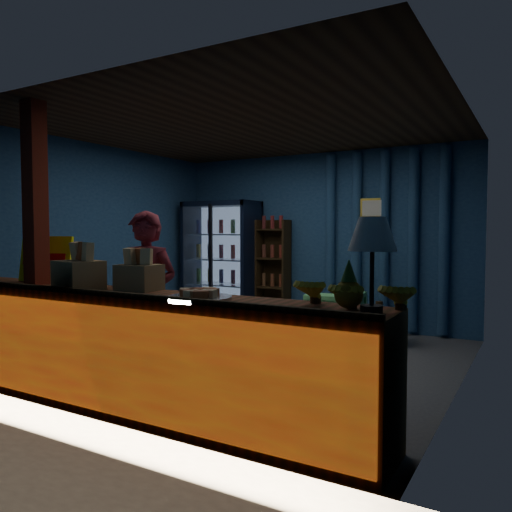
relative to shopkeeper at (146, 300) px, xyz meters
The scene contains 18 objects.
ground 1.66m from the shopkeeper, 83.47° to the left, with size 4.60×4.60×0.00m, color #515154.
room_walls 1.63m from the shopkeeper, 83.47° to the left, with size 4.60×4.60×4.60m.
counter 0.60m from the shopkeeper, 70.78° to the right, with size 4.40×0.57×0.99m.
support_post 1.11m from the shopkeeper, 152.43° to the right, with size 0.16×0.16×2.60m, color maroon.
beverage_cooler 3.63m from the shopkeeper, 112.44° to the left, with size 1.20×0.62×1.90m.
bottle_shelf 3.54m from the shopkeeper, 98.71° to the left, with size 0.50×0.28×1.60m.
curtain_folds 3.79m from the shopkeeper, 71.97° to the left, with size 1.74×0.14×2.50m.
framed_picture 3.80m from the shopkeeper, 73.98° to the left, with size 0.36×0.04×0.28m.
shopkeeper is the anchor object (origin of this frame).
green_chair 2.91m from the shopkeeper, 74.52° to the left, with size 0.69×0.71×0.64m, color #63C76C.
side_table 3.15m from the shopkeeper, 64.64° to the left, with size 0.57×0.47×0.54m.
yellow_sign 1.11m from the shopkeeper, 165.12° to the right, with size 0.55×0.25×0.44m.
snack_box_left 0.65m from the shopkeeper, 115.13° to the right, with size 0.43×0.38×0.39m.
snack_box_centre 0.47m from the shopkeeper, 55.49° to the right, with size 0.34×0.29×0.35m.
pastry_tray 1.14m from the shopkeeper, 28.87° to the right, with size 0.48×0.48×0.08m.
banana_bunches 2.10m from the shopkeeper, ahead, with size 0.82×0.31×0.18m.
table_lamp 2.34m from the shopkeeper, 12.10° to the right, with size 0.29×0.29×0.57m.
pineapple 2.13m from the shopkeeper, 12.32° to the right, with size 0.18×0.18×0.31m.
Camera 1 is at (2.92, -4.82, 1.45)m, focal length 35.00 mm.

